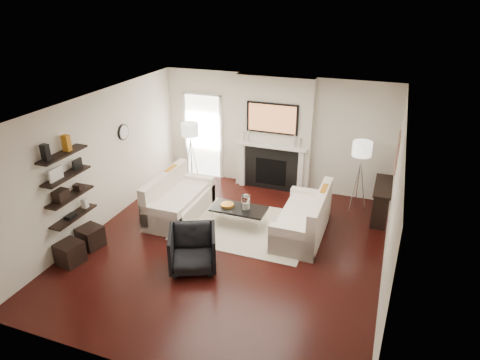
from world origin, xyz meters
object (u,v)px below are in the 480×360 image
(ottoman_near, at_px, (90,237))
(armchair, at_px, (193,248))
(lamp_left_shade, at_px, (190,129))
(loveseat_left_base, at_px, (180,207))
(lamp_right_shade, at_px, (362,149))
(coffee_table, at_px, (239,209))
(loveseat_right_base, at_px, (301,225))

(ottoman_near, bearing_deg, armchair, 1.72)
(lamp_left_shade, bearing_deg, loveseat_left_base, -73.97)
(loveseat_left_base, relative_size, lamp_left_shade, 4.50)
(lamp_right_shade, bearing_deg, armchair, -128.05)
(coffee_table, height_order, lamp_left_shade, lamp_left_shade)
(armchair, relative_size, ottoman_near, 2.02)
(coffee_table, relative_size, armchair, 1.36)
(armchair, bearing_deg, ottoman_near, 157.02)
(lamp_left_shade, distance_m, ottoman_near, 3.38)
(armchair, relative_size, lamp_left_shade, 2.02)
(coffee_table, bearing_deg, ottoman_near, -144.97)
(lamp_left_shade, bearing_deg, coffee_table, -39.27)
(loveseat_right_base, bearing_deg, ottoman_near, -153.85)
(armchair, xyz_separation_m, ottoman_near, (-2.11, -0.06, -0.20))
(loveseat_left_base, relative_size, ottoman_near, 4.50)
(loveseat_right_base, xyz_separation_m, ottoman_near, (-3.63, -1.78, -0.01))
(loveseat_right_base, bearing_deg, armchair, -131.59)
(armchair, distance_m, lamp_left_shade, 3.53)
(loveseat_right_base, height_order, lamp_left_shade, lamp_left_shade)
(loveseat_left_base, relative_size, armchair, 2.22)
(loveseat_right_base, bearing_deg, loveseat_left_base, -177.11)
(lamp_left_shade, height_order, ottoman_near, lamp_left_shade)
(loveseat_right_base, distance_m, armchair, 2.31)
(coffee_table, bearing_deg, armchair, -99.21)
(loveseat_left_base, xyz_separation_m, armchair, (1.08, -1.59, 0.19))
(loveseat_left_base, distance_m, lamp_left_shade, 1.94)
(loveseat_right_base, relative_size, coffee_table, 1.64)
(lamp_left_shade, bearing_deg, ottoman_near, -101.37)
(loveseat_right_base, xyz_separation_m, lamp_right_shade, (0.89, 1.36, 1.24))
(ottoman_near, bearing_deg, loveseat_left_base, 58.03)
(loveseat_left_base, height_order, lamp_left_shade, lamp_left_shade)
(loveseat_left_base, distance_m, ottoman_near, 1.95)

